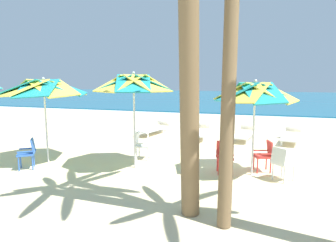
# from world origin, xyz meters

# --- Properties ---
(ground_plane) EXTENTS (80.00, 80.00, 0.00)m
(ground_plane) POSITION_xyz_m (0.00, 0.00, 0.00)
(ground_plane) COLOR beige
(sea) EXTENTS (80.00, 36.00, 0.10)m
(sea) POSITION_xyz_m (0.00, 28.51, 0.05)
(sea) COLOR #19607F
(sea) RESTS_ON ground
(surf_foam) EXTENTS (80.00, 0.70, 0.01)m
(surf_foam) POSITION_xyz_m (0.00, 10.21, 0.01)
(surf_foam) COLOR white
(surf_foam) RESTS_ON ground
(beach_umbrella_0) EXTENTS (2.14, 2.14, 2.54)m
(beach_umbrella_0) POSITION_xyz_m (-0.53, -2.41, 2.18)
(beach_umbrella_0) COLOR silver
(beach_umbrella_0) RESTS_ON ground
(plastic_chair_0) EXTENTS (0.63, 0.63, 0.87)m
(plastic_chair_0) POSITION_xyz_m (0.19, -2.67, 0.50)
(plastic_chair_0) COLOR white
(plastic_chair_0) RESTS_ON ground
(plastic_chair_1) EXTENTS (0.57, 0.55, 0.87)m
(plastic_chair_1) POSITION_xyz_m (-0.20, -2.01, 0.50)
(plastic_chair_1) COLOR red
(plastic_chair_1) RESTS_ON ground
(plastic_chair_2) EXTENTS (0.53, 0.55, 0.87)m
(plastic_chair_2) POSITION_xyz_m (-1.26, -2.43, 0.50)
(plastic_chair_2) COLOR red
(plastic_chair_2) RESTS_ON ground
(beach_umbrella_1) EXTENTS (2.30, 2.30, 2.75)m
(beach_umbrella_1) POSITION_xyz_m (-3.77, -2.76, 2.41)
(beach_umbrella_1) COLOR silver
(beach_umbrella_1) RESTS_ON ground
(plastic_chair_3) EXTENTS (0.53, 0.50, 0.87)m
(plastic_chair_3) POSITION_xyz_m (-3.95, -1.86, 0.50)
(plastic_chair_3) COLOR white
(plastic_chair_3) RESTS_ON ground
(beach_umbrella_2) EXTENTS (2.56, 2.56, 2.60)m
(beach_umbrella_2) POSITION_xyz_m (-6.55, -3.03, 2.27)
(beach_umbrella_2) COLOR silver
(beach_umbrella_2) RESTS_ON ground
(plastic_chair_4) EXTENTS (0.63, 0.62, 0.87)m
(plastic_chair_4) POSITION_xyz_m (-6.62, -3.74, 0.50)
(plastic_chair_4) COLOR blue
(plastic_chair_4) RESTS_ON ground
(sun_lounger_0) EXTENTS (1.01, 2.22, 0.62)m
(sun_lounger_0) POSITION_xyz_m (0.89, 2.18, 0.28)
(sun_lounger_0) COLOR white
(sun_lounger_0) RESTS_ON ground
(sun_lounger_1) EXTENTS (0.90, 2.21, 0.62)m
(sun_lounger_1) POSITION_xyz_m (-0.94, 2.12, 0.28)
(sun_lounger_1) COLOR white
(sun_lounger_1) RESTS_ON ground
(sun_lounger_2) EXTENTS (0.76, 2.18, 0.62)m
(sun_lounger_2) POSITION_xyz_m (-2.79, 2.01, 0.28)
(sun_lounger_2) COLOR white
(sun_lounger_2) RESTS_ON ground
(sun_lounger_3) EXTENTS (1.09, 2.23, 0.62)m
(sun_lounger_3) POSITION_xyz_m (-4.99, 2.17, 0.28)
(sun_lounger_3) COLOR white
(sun_lounger_3) RESTS_ON ground
(palm_tree_0) EXTENTS (2.91, 2.92, 5.87)m
(palm_tree_0) POSITION_xyz_m (-1.59, -5.35, 3.38)
(palm_tree_0) COLOR brown
(palm_tree_0) RESTS_ON ground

